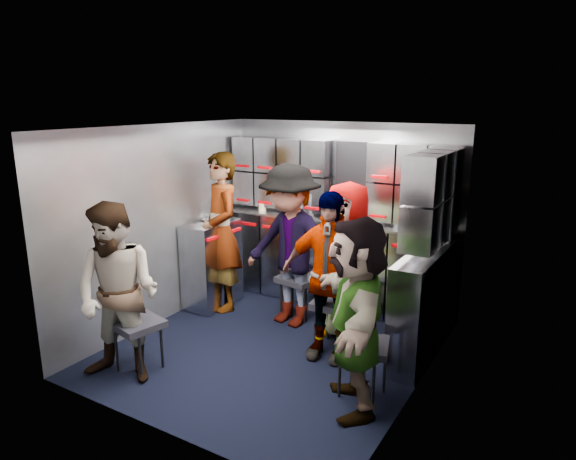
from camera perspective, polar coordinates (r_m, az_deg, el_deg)
The scene contains 29 objects.
floor at distance 5.11m, azimuth -1.59°, elevation -12.95°, with size 3.00×3.00×0.00m, color black.
wall_back at distance 6.00m, azimuth 6.01°, elevation 1.83°, with size 2.80×0.04×2.10m, color gray.
wall_left at distance 5.57m, azimuth -13.93°, elevation 0.51°, with size 0.04×3.00×2.10m, color gray.
wall_right at distance 4.17m, azimuth 14.82°, elevation -4.20°, with size 0.04×3.00×2.10m, color gray.
ceiling at distance 4.55m, azimuth -1.78°, elevation 11.27°, with size 2.80×3.00×0.02m, color silver.
cart_bank_back at distance 5.97m, azimuth 5.02°, elevation -3.75°, with size 2.68×0.38×0.99m, color gray.
cart_bank_left at distance 5.99m, azimuth -8.42°, elevation -3.78°, with size 0.38×0.76×0.99m, color gray.
counter at distance 5.83m, azimuth 5.13°, elevation 1.12°, with size 2.68×0.42×0.03m, color #ADAFB4.
locker_bank_back at distance 5.79m, azimuth 5.49°, elevation 5.81°, with size 2.68×0.28×0.82m, color gray.
locker_bank_right at distance 4.76m, azimuth 15.80°, elevation 3.48°, with size 0.28×1.00×0.82m, color gray.
right_cabinet at distance 4.94m, azimuth 14.70°, elevation -8.04°, with size 0.28×1.20×1.00m, color gray.
coffee_niche at distance 5.77m, azimuth 7.36°, elevation 5.54°, with size 0.46×0.16×0.84m, color black, non-canonical shape.
red_latch_strip at distance 5.68m, azimuth 4.22°, elevation -0.61°, with size 2.60×0.02×0.03m, color #B50006.
jump_seat_near_left at distance 4.75m, azimuth -16.37°, elevation -10.22°, with size 0.47×0.46×0.47m.
jump_seat_mid_left at distance 5.63m, azimuth 1.15°, elevation -5.68°, with size 0.45×0.43×0.47m.
jump_seat_center at distance 5.42m, azimuth 7.15°, elevation -7.32°, with size 0.41×0.40×0.40m.
jump_seat_mid_right at distance 4.95m, azimuth 5.43°, elevation -8.38°, with size 0.45×0.43×0.50m.
jump_seat_near_right at distance 4.24m, azimuth 8.37°, elevation -12.90°, with size 0.48×0.47×0.47m.
attendant_standing at distance 5.80m, azimuth -7.43°, elevation -0.23°, with size 0.65×0.43×1.79m, color black.
attendant_arc_a at distance 4.50m, azimuth -18.37°, elevation -6.81°, with size 0.75×0.59×1.55m, color black.
attendant_arc_b at distance 5.34m, azimuth 0.22°, elevation -1.80°, with size 1.11×0.64×1.71m, color black.
attendant_arc_c at distance 5.11m, azimuth 6.49°, elevation -3.43°, with size 0.77×0.50×1.58m, color black.
attendant_arc_d at distance 4.67m, azimuth 4.58°, elevation -5.17°, with size 0.92×0.38×1.57m, color black.
attendant_arc_e at distance 3.94m, azimuth 7.53°, elevation -9.39°, with size 1.42×0.45×1.53m, color black.
bottle_left at distance 5.87m, azimuth 2.62°, elevation 2.76°, with size 0.07×0.07×0.27m, color white.
bottle_mid at distance 5.92m, azimuth 1.66°, elevation 2.76°, with size 0.06×0.06×0.25m, color white.
bottle_right at distance 5.47m, azimuth 12.02°, elevation 1.52°, with size 0.06×0.06×0.25m, color white.
cup_left at distance 6.21m, azimuth -2.86°, elevation 2.59°, with size 0.09×0.09×0.10m, color beige.
cup_right at distance 5.39m, azimuth 15.20°, elevation 0.29°, with size 0.09×0.09×0.10m, color beige.
Camera 1 is at (2.44, -3.83, 2.35)m, focal length 32.00 mm.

